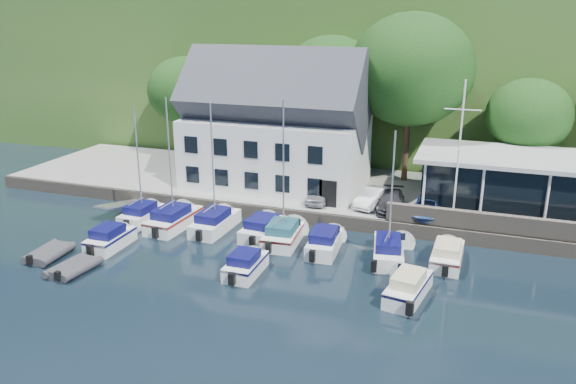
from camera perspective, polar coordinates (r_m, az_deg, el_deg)
name	(u,v)px	position (r m, az deg, el deg)	size (l,w,h in m)	color
ground	(292,302)	(30.15, 0.37, -11.12)	(180.00, 180.00, 0.00)	black
quay	(362,195)	(45.54, 7.53, -0.31)	(60.00, 13.00, 1.00)	gray
quay_face	(342,222)	(39.55, 5.56, -3.10)	(60.00, 0.30, 1.00)	#686053
hillside	(428,58)	(87.60, 14.01, 13.10)	(160.00, 75.00, 16.00)	#325821
field_patch	(491,0)	(94.95, 19.96, 17.86)	(50.00, 30.00, 0.30)	#596432
harbor_building	(276,132)	(45.21, -1.23, 6.08)	(14.40, 8.20, 8.70)	white
club_pavilion	(513,183)	(42.62, 21.85, 0.84)	(13.20, 7.20, 4.10)	black
seawall	(529,227)	(38.77, 23.26, -3.25)	(18.00, 0.50, 1.20)	#686053
gangway	(126,212)	(44.64, -16.15, -1.95)	(1.20, 6.00, 1.40)	silver
car_silver	(319,193)	(41.95, 3.12, -0.14)	(1.51, 3.76, 1.28)	silver
car_white	(373,197)	(41.45, 8.63, -0.53)	(1.39, 3.99, 1.32)	silver
car_dgrey	(391,201)	(40.87, 10.39, -0.93)	(1.76, 4.32, 1.25)	#323137
car_blue	(428,206)	(40.31, 14.00, -1.42)	(1.49, 3.79, 1.30)	#2C4A86
flagpole	(459,153)	(38.36, 16.95, 3.78)	(2.29, 0.20, 9.55)	white
tree_0	(186,108)	(55.14, -10.36, 8.44)	(7.03, 7.03, 9.61)	#113610
tree_1	(260,111)	(51.41, -2.90, 8.24)	(7.30, 7.30, 9.98)	#113610
tree_2	(330,104)	(49.92, 4.33, 8.93)	(8.58, 8.58, 11.73)	#113610
tree_3	(409,99)	(47.08, 12.21, 9.23)	(9.99, 9.99, 13.66)	#113610
tree_4	(526,135)	(47.57, 23.02, 5.32)	(6.45, 6.45, 8.82)	#113610
boat_r1_0	(138,162)	(40.83, -14.97, 2.93)	(2.01, 5.51, 8.98)	white
boat_r1_1	(170,162)	(39.25, -11.90, 3.01)	(2.26, 6.91, 9.58)	white
boat_r1_2	(213,166)	(38.23, -7.65, 2.63)	(2.08, 6.62, 9.31)	white
boat_r1_3	(263,226)	(38.06, -2.52, -3.50)	(2.08, 5.99, 1.49)	white
boat_r1_4	(283,176)	(35.77, -0.46, 1.65)	(2.22, 6.04, 9.22)	white
boat_r1_5	(325,240)	(35.92, 3.77, -4.85)	(1.91, 5.97, 1.51)	white
boat_r1_6	(392,190)	(33.92, 10.52, 0.22)	(1.95, 6.51, 8.99)	white
boat_r1_7	(447,253)	(35.45, 15.89, -5.94)	(1.87, 5.83, 1.42)	white
boat_r2_0	(110,236)	(38.10, -17.63, -4.33)	(1.87, 5.17, 1.52)	white
boat_r2_2	(246,263)	(32.92, -4.33, -7.16)	(1.84, 4.85, 1.42)	white
boat_r2_4	(408,284)	(30.94, 12.14, -9.17)	(1.76, 5.83, 1.52)	white
dinghy_0	(49,252)	(38.05, -23.10, -5.61)	(1.93, 3.22, 0.75)	#37373C
dinghy_1	(73,266)	(35.46, -20.97, -7.08)	(1.89, 3.16, 0.74)	#37373C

